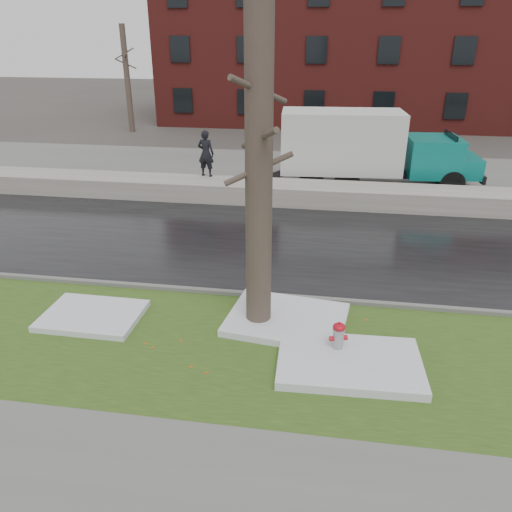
# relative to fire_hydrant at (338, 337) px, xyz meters

# --- Properties ---
(ground) EXTENTS (120.00, 120.00, 0.00)m
(ground) POSITION_rel_fire_hydrant_xyz_m (-1.58, 1.16, -0.45)
(ground) COLOR #47423D
(ground) RESTS_ON ground
(verge) EXTENTS (60.00, 4.50, 0.04)m
(verge) POSITION_rel_fire_hydrant_xyz_m (-1.58, -0.09, -0.43)
(verge) COLOR #274818
(verge) RESTS_ON ground
(sidewalk) EXTENTS (60.00, 3.00, 0.05)m
(sidewalk) POSITION_rel_fire_hydrant_xyz_m (-1.58, -3.84, -0.43)
(sidewalk) COLOR slate
(sidewalk) RESTS_ON ground
(road) EXTENTS (60.00, 7.00, 0.03)m
(road) POSITION_rel_fire_hydrant_xyz_m (-1.58, 5.66, -0.44)
(road) COLOR black
(road) RESTS_ON ground
(parking_lot) EXTENTS (60.00, 9.00, 0.03)m
(parking_lot) POSITION_rel_fire_hydrant_xyz_m (-1.58, 14.16, -0.44)
(parking_lot) COLOR slate
(parking_lot) RESTS_ON ground
(curb) EXTENTS (60.00, 0.15, 0.14)m
(curb) POSITION_rel_fire_hydrant_xyz_m (-1.58, 2.16, -0.38)
(curb) COLOR slate
(curb) RESTS_ON ground
(snowbank) EXTENTS (60.00, 1.60, 0.75)m
(snowbank) POSITION_rel_fire_hydrant_xyz_m (-1.58, 9.86, -0.08)
(snowbank) COLOR #A6A198
(snowbank) RESTS_ON ground
(brick_building) EXTENTS (26.00, 12.00, 10.00)m
(brick_building) POSITION_rel_fire_hydrant_xyz_m (0.42, 31.16, 4.55)
(brick_building) COLOR maroon
(brick_building) RESTS_ON ground
(bg_tree_left) EXTENTS (1.40, 1.62, 6.50)m
(bg_tree_left) POSITION_rel_fire_hydrant_xyz_m (-13.58, 23.16, 2.88)
(bg_tree_left) COLOR brown
(bg_tree_left) RESTS_ON ground
(bg_tree_center) EXTENTS (1.40, 1.62, 6.50)m
(bg_tree_center) POSITION_rel_fire_hydrant_xyz_m (-7.58, 27.16, 2.88)
(bg_tree_center) COLOR brown
(bg_tree_center) RESTS_ON ground
(fire_hydrant) EXTENTS (0.38, 0.36, 0.77)m
(fire_hydrant) POSITION_rel_fire_hydrant_xyz_m (0.00, 0.00, 0.00)
(fire_hydrant) COLOR #989C9F
(fire_hydrant) RESTS_ON verge
(tree) EXTENTS (1.35, 1.54, 6.93)m
(tree) POSITION_rel_fire_hydrant_xyz_m (-1.77, 0.96, 3.08)
(tree) COLOR brown
(tree) RESTS_ON verge
(box_truck) EXTENTS (9.49, 2.75, 3.14)m
(box_truck) POSITION_rel_fire_hydrant_xyz_m (0.94, 12.52, 1.21)
(box_truck) COLOR black
(box_truck) RESTS_ON ground
(worker) EXTENTS (0.73, 0.53, 1.83)m
(worker) POSITION_rel_fire_hydrant_xyz_m (-5.32, 10.46, 1.21)
(worker) COLOR black
(worker) RESTS_ON snowbank
(snow_patch_near) EXTENTS (2.84, 2.33, 0.16)m
(snow_patch_near) POSITION_rel_fire_hydrant_xyz_m (-1.14, 1.06, -0.33)
(snow_patch_near) COLOR silver
(snow_patch_near) RESTS_ON verge
(snow_patch_far) EXTENTS (2.22, 1.62, 0.14)m
(snow_patch_far) POSITION_rel_fire_hydrant_xyz_m (-5.58, 0.56, -0.34)
(snow_patch_far) COLOR silver
(snow_patch_far) RESTS_ON verge
(snow_patch_side) EXTENTS (2.86, 1.90, 0.18)m
(snow_patch_side) POSITION_rel_fire_hydrant_xyz_m (0.24, -0.38, -0.32)
(snow_patch_side) COLOR silver
(snow_patch_side) RESTS_ON verge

